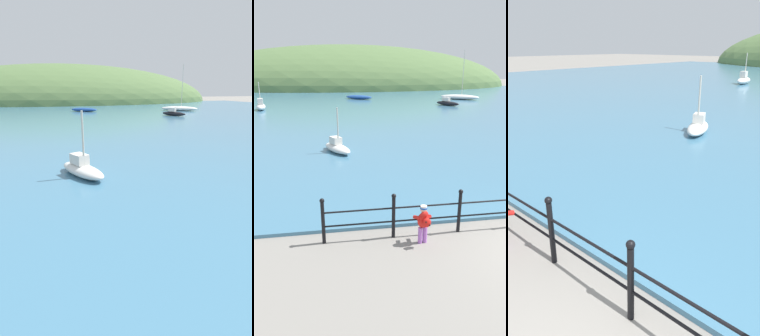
% 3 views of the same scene
% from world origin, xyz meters
% --- Properties ---
extents(water, '(80.00, 60.00, 0.10)m').
position_xyz_m(water, '(0.00, 32.00, 0.05)').
color(water, teal).
rests_on(water, ground).
extents(far_hillside, '(70.39, 38.72, 17.15)m').
position_xyz_m(far_hillside, '(0.00, 68.16, 0.00)').
color(far_hillside, '#567542').
rests_on(far_hillside, ground).
extents(boat_blue_hull, '(1.62, 2.42, 2.24)m').
position_xyz_m(boat_blue_hull, '(-4.84, 10.24, 0.35)').
color(boat_blue_hull, silver).
rests_on(boat_blue_hull, water).
extents(boat_mid_harbor, '(3.70, 3.00, 0.51)m').
position_xyz_m(boat_mid_harbor, '(-0.78, 37.47, 0.36)').
color(boat_mid_harbor, '#1E4793').
rests_on(boat_mid_harbor, water).
extents(boat_far_left, '(4.94, 3.94, 6.07)m').
position_xyz_m(boat_far_left, '(12.06, 34.86, 0.43)').
color(boat_far_left, silver).
rests_on(boat_far_left, water).
extents(boat_red_dinghy, '(2.19, 2.84, 0.88)m').
position_xyz_m(boat_red_dinghy, '(8.03, 28.66, 0.39)').
color(boat_red_dinghy, black).
rests_on(boat_red_dinghy, water).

